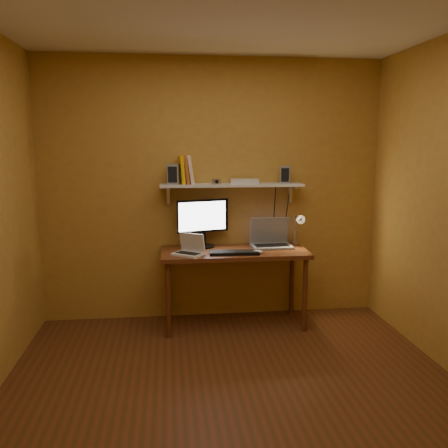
{
  "coord_description": "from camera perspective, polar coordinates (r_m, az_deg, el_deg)",
  "views": [
    {
      "loc": [
        -0.45,
        -3.12,
        1.76
      ],
      "look_at": [
        0.06,
        1.18,
        1.03
      ],
      "focal_mm": 38.0,
      "sensor_mm": 36.0,
      "label": 1
    }
  ],
  "objects": [
    {
      "name": "speaker_left",
      "position": [
        4.61,
        -6.07,
        5.97
      ],
      "size": [
        0.13,
        0.13,
        0.19
      ],
      "primitive_type": "cube",
      "rotation": [
        0.0,
        0.0,
        -0.22
      ],
      "color": "gray",
      "rests_on": "wall_shelf"
    },
    {
      "name": "netbook",
      "position": [
        4.39,
        -4.13,
        -2.99
      ],
      "size": [
        0.32,
        0.3,
        0.2
      ],
      "rotation": [
        0.0,
        0.0,
        -0.64
      ],
      "color": "silver",
      "rests_on": "desk"
    },
    {
      "name": "desk_lamp",
      "position": [
        4.77,
        8.91,
        -0.16
      ],
      "size": [
        0.09,
        0.23,
        0.38
      ],
      "color": "silver",
      "rests_on": "desk"
    },
    {
      "name": "speaker_right",
      "position": [
        4.75,
        7.39,
        5.92
      ],
      "size": [
        0.12,
        0.12,
        0.17
      ],
      "primitive_type": "cube",
      "rotation": [
        0.0,
        0.0,
        -0.29
      ],
      "color": "gray",
      "rests_on": "wall_shelf"
    },
    {
      "name": "wall_shelf",
      "position": [
        4.65,
        0.94,
        4.67
      ],
      "size": [
        1.4,
        0.25,
        0.21
      ],
      "color": "silver",
      "rests_on": "room"
    },
    {
      "name": "room",
      "position": [
        3.19,
        1.38,
        1.29
      ],
      "size": [
        3.44,
        3.24,
        2.64
      ],
      "color": "brown",
      "rests_on": "ground"
    },
    {
      "name": "monitor",
      "position": [
        4.66,
        -2.56,
        0.42
      ],
      "size": [
        0.51,
        0.27,
        0.47
      ],
      "rotation": [
        0.0,
        0.0,
        0.26
      ],
      "color": "black",
      "rests_on": "desk"
    },
    {
      "name": "keyboard",
      "position": [
        4.41,
        1.25,
        -3.46
      ],
      "size": [
        0.47,
        0.18,
        0.02
      ],
      "primitive_type": "cube",
      "rotation": [
        0.0,
        0.0,
        -0.07
      ],
      "color": "black",
      "rests_on": "desk"
    },
    {
      "name": "mouse",
      "position": [
        4.43,
        4.04,
        -3.35
      ],
      "size": [
        0.1,
        0.07,
        0.03
      ],
      "primitive_type": "ellipsoid",
      "rotation": [
        0.0,
        0.0,
        -0.13
      ],
      "color": "silver",
      "rests_on": "desk"
    },
    {
      "name": "laptop",
      "position": [
        4.74,
        5.63,
        -1.8
      ],
      "size": [
        0.4,
        0.29,
        0.29
      ],
      "rotation": [
        0.0,
        0.0,
        0.03
      ],
      "color": "gray",
      "rests_on": "desk"
    },
    {
      "name": "router",
      "position": [
        4.67,
        2.5,
        5.15
      ],
      "size": [
        0.29,
        0.21,
        0.05
      ],
      "primitive_type": "cube",
      "rotation": [
        0.0,
        0.0,
        -0.1
      ],
      "color": "silver",
      "rests_on": "wall_shelf"
    },
    {
      "name": "shelf_camera",
      "position": [
        4.57,
        -0.95,
        5.12
      ],
      "size": [
        0.09,
        0.06,
        0.05
      ],
      "color": "silver",
      "rests_on": "wall_shelf"
    },
    {
      "name": "desk",
      "position": [
        4.58,
        1.24,
        -4.23
      ],
      "size": [
        1.4,
        0.6,
        0.75
      ],
      "color": "brown",
      "rests_on": "ground"
    },
    {
      "name": "books",
      "position": [
        4.64,
        -4.59,
        6.51
      ],
      "size": [
        0.15,
        0.19,
        0.27
      ],
      "color": "#EDB40C",
      "rests_on": "wall_shelf"
    }
  ]
}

